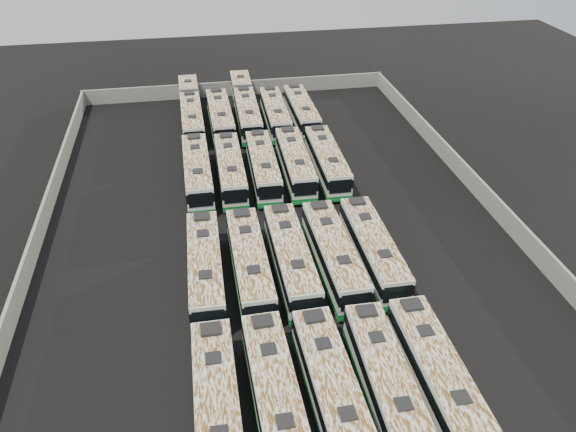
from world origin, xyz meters
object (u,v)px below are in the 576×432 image
at_px(bus_front_left, 276,400).
at_px(bus_midfront_left, 250,264).
at_px(bus_midfront_far_left, 205,268).
at_px(bus_back_right, 275,114).
at_px(bus_midfront_far_right, 373,249).
at_px(bus_midback_far_right, 327,161).
at_px(bus_back_center, 245,105).
at_px(bus_back_far_right, 302,111).
at_px(bus_midback_left, 230,169).
at_px(bus_midback_far_left, 198,172).
at_px(bus_midback_center, 263,166).
at_px(bus_back_left, 220,117).
at_px(bus_midfront_center, 291,259).
at_px(bus_midback_right, 295,163).
at_px(bus_front_far_right, 439,378).
at_px(bus_midfront_right, 334,255).
at_px(bus_back_far_left, 191,109).
at_px(bus_front_right, 387,385).
at_px(bus_front_center, 333,393).

relative_size(bus_front_left, bus_midfront_left, 1.01).
relative_size(bus_midfront_far_left, bus_back_right, 1.02).
relative_size(bus_midfront_far_right, bus_midback_far_right, 1.00).
distance_m(bus_back_center, bus_back_far_right, 8.00).
xyz_separation_m(bus_back_center, bus_back_right, (3.57, -3.68, -0.04)).
bearing_deg(bus_midback_left, bus_midback_far_left, -179.67).
xyz_separation_m(bus_midfront_left, bus_midback_center, (3.59, 17.20, -0.04)).
distance_m(bus_back_left, bus_back_right, 7.28).
relative_size(bus_midfront_far_left, bus_midfront_center, 1.00).
bearing_deg(bus_midfront_center, bus_midback_left, 101.77).
relative_size(bus_midback_left, bus_midback_right, 0.99).
bearing_deg(bus_midfront_left, bus_midfront_far_left, 178.85).
distance_m(bus_front_far_right, bus_back_right, 46.20).
bearing_deg(bus_front_left, bus_midfront_left, 88.83).
distance_m(bus_front_far_right, bus_midback_far_right, 31.66).
xyz_separation_m(bus_midfront_left, bus_midback_right, (7.24, 17.31, -0.02)).
bearing_deg(bus_back_right, bus_midfront_right, -88.47).
bearing_deg(bus_back_far_right, bus_midback_right, -103.96).
height_order(bus_midfront_left, bus_midback_far_left, bus_midback_far_left).
bearing_deg(bus_back_far_right, bus_midfront_left, -108.73).
distance_m(bus_front_left, bus_midfront_center, 14.78).
bearing_deg(bus_midfront_far_left, bus_back_far_left, 91.00).
xyz_separation_m(bus_front_right, bus_midback_right, (-0.08, 31.66, 0.02)).
bearing_deg(bus_midfront_left, bus_front_left, -90.34).
bearing_deg(bus_midback_far_left, bus_front_left, -83.89).
height_order(bus_midback_far_left, bus_back_far_left, bus_midback_far_left).
xyz_separation_m(bus_midback_left, bus_back_center, (3.75, 18.14, 0.02)).
height_order(bus_midfront_far_right, bus_back_far_left, bus_midfront_far_right).
bearing_deg(bus_back_center, bus_midfront_far_left, -100.48).
bearing_deg(bus_front_center, bus_midfront_right, 74.38).
bearing_deg(bus_back_left, bus_midback_right, -63.72).
bearing_deg(bus_midfront_far_right, bus_midfront_right, -176.09).
height_order(bus_front_right, bus_midback_far_left, bus_midback_far_left).
bearing_deg(bus_front_left, bus_midfront_center, 74.84).
height_order(bus_front_left, bus_front_right, bus_front_left).
relative_size(bus_midfront_far_left, bus_midback_far_right, 1.01).
relative_size(bus_midfront_right, bus_midfront_far_right, 1.02).
bearing_deg(bus_midfront_center, bus_midback_center, 89.69).
bearing_deg(bus_back_left, bus_back_right, -1.49).
distance_m(bus_midback_right, bus_midback_far_right, 3.64).
xyz_separation_m(bus_front_left, bus_midback_far_left, (-3.61, 31.39, 0.01)).
relative_size(bus_midback_left, bus_back_center, 0.63).
bearing_deg(bus_back_left, bus_front_far_right, -77.25).
bearing_deg(bus_back_center, bus_midback_far_left, -110.60).
distance_m(bus_midfront_right, bus_midback_right, 17.36).
bearing_deg(bus_front_left, bus_midback_left, 89.01).
distance_m(bus_midback_center, bus_back_left, 14.94).
bearing_deg(bus_midback_left, bus_back_far_left, 102.12).
bearing_deg(bus_midfront_center, bus_midfront_far_right, 0.65).
xyz_separation_m(bus_front_center, bus_midfront_left, (-3.67, 14.41, -0.01)).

